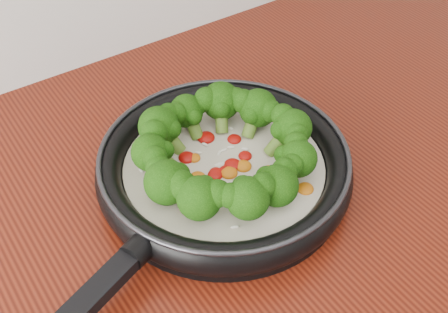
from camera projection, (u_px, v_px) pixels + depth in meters
skillet at (222, 165)px, 0.76m from camera, size 0.56×0.44×0.10m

